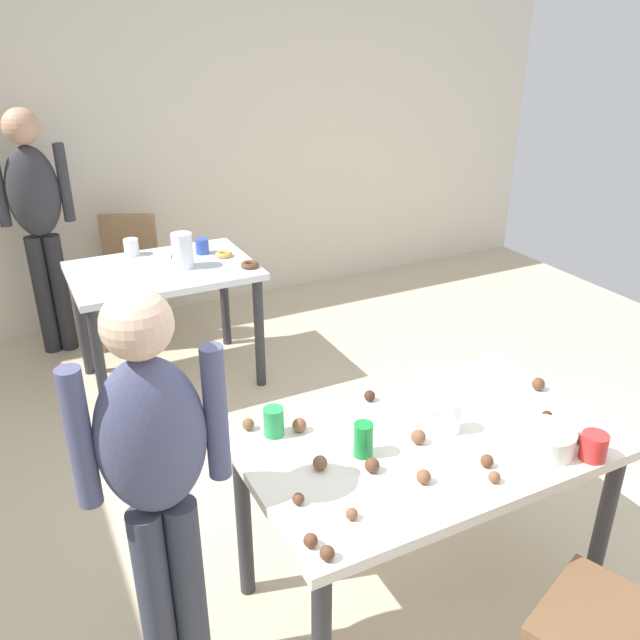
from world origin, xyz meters
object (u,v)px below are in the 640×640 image
Objects in this scene: mixing_bowl at (546,440)px; person_girl_near at (156,473)px; person_adult_far at (37,212)px; pitcher_far at (182,251)px; dining_table_near at (426,461)px; chair_far_table at (129,271)px; dining_table_far at (164,285)px; soda_can at (363,440)px.

person_girl_near is at bearing 165.53° from mixing_bowl.
mixing_bowl is at bearing -67.53° from person_adult_far.
pitcher_far is at bearing -48.97° from person_adult_far.
chair_far_table is at bearing 99.19° from dining_table_near.
dining_table_far is 2.13m from person_girl_near.
pitcher_far reaches higher than dining_table_far.
chair_far_table is 2.84m from person_girl_near.
person_adult_far reaches higher than pitcher_far.
person_girl_near is (-0.46, -2.77, 0.37)m from chair_far_table.
mixing_bowl is (0.31, -0.23, 0.14)m from dining_table_near.
person_girl_near is (-0.53, -2.05, 0.23)m from dining_table_far.
dining_table_far is 0.25m from pitcher_far.
chair_far_table is at bearing 104.10° from mixing_bowl.
soda_can is at bearing -75.81° from person_adult_far.
soda_can reaches higher than mixing_bowl.
pitcher_far reaches higher than chair_far_table.
mixing_bowl is 0.62m from soda_can.
chair_far_table is 0.70m from person_adult_far.
dining_table_far is at bearing -52.22° from person_adult_far.
person_girl_near is 1.28m from mixing_bowl.
person_adult_far is 3.38m from mixing_bowl.
person_girl_near reaches higher than soda_can.
mixing_bowl is at bearing -73.40° from dining_table_far.
dining_table_near is 0.80× the size of person_adult_far.
soda_can is 2.06m from pitcher_far.
dining_table_far is at bearing 156.35° from pitcher_far.
mixing_bowl is at bearing -24.39° from soda_can.
dining_table_far is 5.40× the size of mixing_bowl.
person_adult_far reaches higher than soda_can.
dining_table_far is 1.01m from person_adult_far.
person_girl_near is 2.80m from person_adult_far.
person_girl_near is 11.90× the size of soda_can.
person_adult_far reaches higher than dining_table_near.
chair_far_table is at bearing 103.54° from pitcher_far.
person_girl_near is at bearing -99.48° from chair_far_table.
pitcher_far is (0.12, -0.05, 0.21)m from dining_table_far.
mixing_bowl is at bearing -75.90° from chair_far_table.
mixing_bowl is (0.71, -2.37, 0.15)m from dining_table_far.
soda_can is 0.59× the size of pitcher_far.
dining_table_near is 3.06m from person_adult_far.
pitcher_far is (-0.28, 2.08, 0.20)m from dining_table_near.
dining_table_far is 8.64× the size of soda_can.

